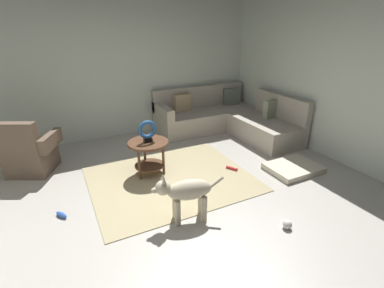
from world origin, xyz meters
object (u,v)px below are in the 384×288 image
at_px(dog_bed_mat, 293,168).
at_px(torus_sculpture, 147,131).
at_px(side_table, 149,149).
at_px(dog_toy_rope, 232,168).
at_px(sectional_couch, 227,119).
at_px(armchair, 28,153).
at_px(dog_toy_ball, 287,224).
at_px(dog_toy_bone, 61,215).
at_px(dog, 186,192).

bearing_deg(dog_bed_mat, torus_sculpture, 156.01).
relative_size(side_table, dog_toy_rope, 3.22).
bearing_deg(dog_toy_rope, sectional_couch, 59.65).
height_order(armchair, torus_sculpture, armchair).
relative_size(dog_bed_mat, dog_toy_rope, 4.29).
bearing_deg(dog_bed_mat, dog_toy_rope, 152.17).
distance_m(sectional_couch, side_table, 2.31).
relative_size(dog_toy_ball, dog_toy_rope, 0.57).
distance_m(side_table, dog_bed_mat, 2.28).
xyz_separation_m(sectional_couch, dog_toy_bone, (-3.36, -1.55, -0.26)).
height_order(sectional_couch, side_table, sectional_couch).
bearing_deg(dog_toy_ball, dog_toy_rope, 80.84).
distance_m(dog_bed_mat, dog, 2.09).
height_order(dog_toy_ball, dog_toy_rope, dog_toy_ball).
relative_size(sectional_couch, dog_toy_ball, 21.07).
bearing_deg(sectional_couch, side_table, -153.76).
bearing_deg(dog_toy_rope, side_table, 158.89).
bearing_deg(side_table, dog_toy_bone, -157.67).
bearing_deg(dog_bed_mat, dog_toy_bone, 173.47).
bearing_deg(side_table, torus_sculpture, -82.87).
xyz_separation_m(torus_sculpture, dog_toy_ball, (0.97, -1.90, -0.66)).
height_order(armchair, dog_bed_mat, armchair).
distance_m(dog_toy_ball, dog_toy_bone, 2.65).
height_order(armchair, dog_toy_bone, armchair).
distance_m(side_table, dog_toy_bone, 1.45).
bearing_deg(dog_toy_ball, side_table, 116.94).
height_order(side_table, torus_sculpture, torus_sculpture).
distance_m(side_table, torus_sculpture, 0.29).
distance_m(sectional_couch, dog_toy_bone, 3.71).
bearing_deg(armchair, dog_toy_rope, 0.45).
bearing_deg(side_table, dog_toy_ball, -63.06).
xyz_separation_m(sectional_couch, dog_bed_mat, (-0.01, -1.93, -0.25)).
height_order(dog_bed_mat, dog_toy_bone, dog_bed_mat).
bearing_deg(dog_toy_ball, dog, 145.34).
bearing_deg(armchair, dog_toy_bone, -51.10).
xyz_separation_m(torus_sculpture, dog_toy_rope, (1.20, -0.46, -0.69)).
relative_size(armchair, dog_bed_mat, 1.23).
distance_m(side_table, dog, 1.25).
bearing_deg(sectional_couch, armchair, -177.82).
xyz_separation_m(sectional_couch, armchair, (-3.69, -0.14, 0.03)).
bearing_deg(torus_sculpture, dog_toy_bone, -157.67).
height_order(side_table, dog_bed_mat, side_table).
xyz_separation_m(dog_toy_ball, dog_toy_rope, (0.23, 1.44, -0.03)).
xyz_separation_m(armchair, dog_toy_ball, (2.59, -2.78, -0.27)).
relative_size(armchair, torus_sculpture, 3.01).
relative_size(torus_sculpture, dog_toy_ball, 3.05).
bearing_deg(torus_sculpture, dog, -89.22).
bearing_deg(sectional_couch, dog_bed_mat, -90.36).
height_order(sectional_couch, dog_bed_mat, sectional_couch).
bearing_deg(dog_toy_ball, torus_sculpture, 116.94).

